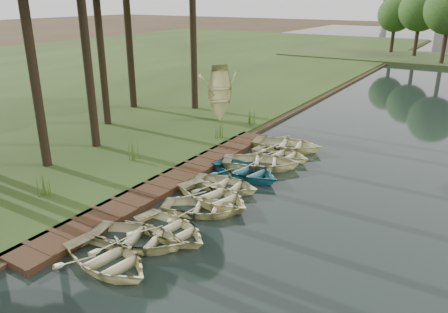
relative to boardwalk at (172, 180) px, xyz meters
The scene contains 17 objects.
ground 1.61m from the boardwalk, ahead, with size 300.00×300.00×0.00m, color #3D2F1D.
boardwalk is the anchor object (origin of this frame).
rowboat_0 6.74m from the boardwalk, 69.13° to the right, with size 2.50×3.50×0.72m, color beige.
rowboat_1 5.35m from the boardwalk, 64.15° to the right, with size 2.48×3.48×0.72m, color beige.
rowboat_2 4.74m from the boardwalk, 52.28° to the right, with size 2.32×3.25×0.67m, color beige.
rowboat_3 3.36m from the boardwalk, 31.37° to the right, with size 2.26×3.17×0.66m, color beige.
rowboat_4 2.83m from the boardwalk, 14.52° to the right, with size 2.62×3.66×0.76m, color beige.
rowboat_5 2.52m from the boardwalk, 14.33° to the left, with size 2.23×3.13×0.65m, color beige.
rowboat_6 3.45m from the boardwalk, 43.49° to the left, with size 2.59×3.63×0.75m, color teal.
rowboat_7 4.59m from the boardwalk, 55.43° to the left, with size 2.76×3.86×0.80m, color beige.
rowboat_8 6.18m from the boardwalk, 62.51° to the left, with size 2.28×3.20×0.66m, color beige.
rowboat_9 7.38m from the boardwalk, 69.81° to the left, with size 2.76×3.87×0.80m, color beige.
stored_rowboat 10.03m from the boardwalk, 110.32° to the left, with size 2.62×3.67×0.76m, color beige.
reeds_0 5.38m from the boardwalk, 127.21° to the right, with size 0.60×0.60×0.91m, color #3F661E.
reeds_1 3.26m from the boardwalk, 165.63° to the left, with size 0.60×0.60×1.00m, color #3F661E.
reeds_2 6.34m from the boardwalk, 102.47° to the left, with size 0.60×0.60×0.88m, color #3F661E.
reeds_3 9.75m from the boardwalk, 97.18° to the left, with size 0.60×0.60×1.02m, color #3F661E.
Camera 1 is at (10.09, -14.26, 8.02)m, focal length 35.00 mm.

